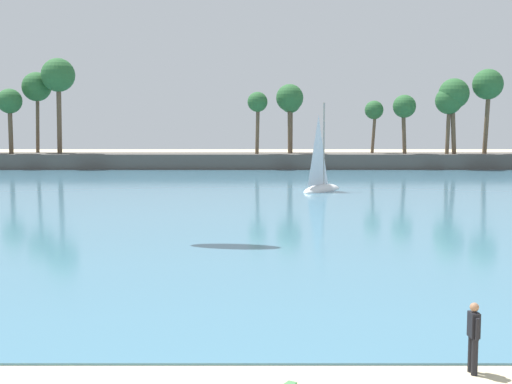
# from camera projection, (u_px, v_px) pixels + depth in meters

# --- Properties ---
(sea) EXTENTS (220.00, 108.18, 0.06)m
(sea) POSITION_uv_depth(u_px,v_px,m) (235.00, 178.00, 70.81)
(sea) COLOR teal
(sea) RESTS_ON ground
(palm_headland) EXTENTS (101.36, 6.37, 13.08)m
(palm_headland) POSITION_uv_depth(u_px,v_px,m) (220.00, 139.00, 84.35)
(palm_headland) COLOR #514C47
(palm_headland) RESTS_ON ground
(person_at_waterline) EXTENTS (0.22, 0.55, 1.67)m
(person_at_waterline) POSITION_uv_depth(u_px,v_px,m) (476.00, 336.00, 16.37)
(person_at_waterline) COLOR black
(person_at_waterline) RESTS_ON ground
(sailboat_mid_bay) EXTENTS (4.23, 5.25, 7.62)m
(sailboat_mid_bay) POSITION_uv_depth(u_px,v_px,m) (324.00, 182.00, 57.77)
(sailboat_mid_bay) COLOR white
(sailboat_mid_bay) RESTS_ON sea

